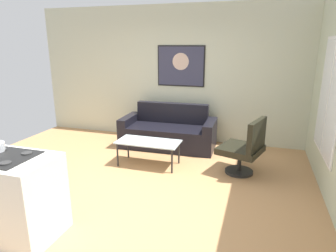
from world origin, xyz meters
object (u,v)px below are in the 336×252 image
Objects in this scene: armchair at (245,148)px; coffee_table at (148,143)px; wall_painting at (181,66)px; couch at (169,133)px.

coffee_table is at bearing -176.03° from armchair.
coffee_table is 1.60m from armchair.
armchair is 0.91× the size of wall_painting.
armchair reaches higher than couch.
wall_painting is (0.13, 1.57, 1.19)m from coffee_table.
couch is at bearing 87.63° from coffee_table.
couch is 1.41m from wall_painting.
wall_painting is at bearing 80.57° from couch.
armchair is at bearing -44.99° from wall_painting.
armchair is at bearing 3.97° from coffee_table.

